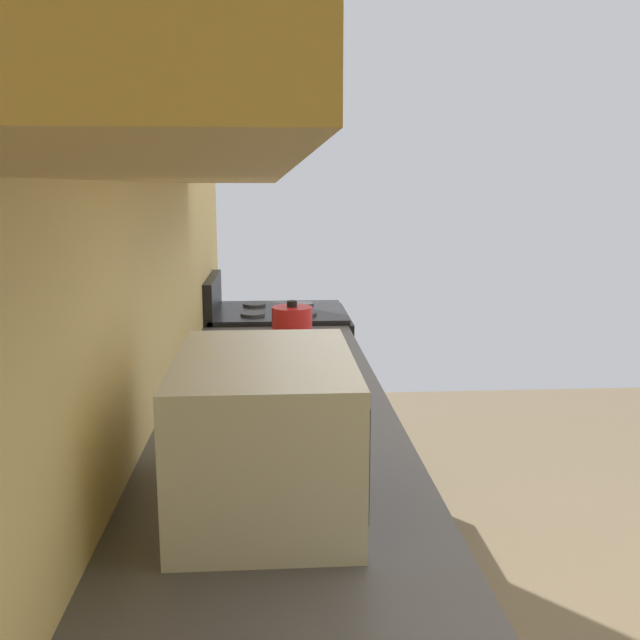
{
  "coord_description": "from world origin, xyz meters",
  "views": [
    {
      "loc": [
        -1.75,
        1.2,
        1.51
      ],
      "look_at": [
        -0.1,
        1.09,
        1.19
      ],
      "focal_mm": 39.34,
      "sensor_mm": 36.0,
      "label": 1
    }
  ],
  "objects_px": {
    "bowl": "(295,348)",
    "kettle": "(292,323)",
    "oven_range": "(279,405)",
    "microwave": "(267,430)"
  },
  "relations": [
    {
      "from": "microwave",
      "to": "kettle",
      "type": "height_order",
      "value": "microwave"
    },
    {
      "from": "bowl",
      "to": "kettle",
      "type": "relative_size",
      "value": 0.91
    },
    {
      "from": "microwave",
      "to": "oven_range",
      "type": "bearing_deg",
      "value": -1.1
    },
    {
      "from": "oven_range",
      "to": "kettle",
      "type": "distance_m",
      "value": 0.74
    },
    {
      "from": "bowl",
      "to": "kettle",
      "type": "xyz_separation_m",
      "value": [
        0.33,
        0.0,
        0.03
      ]
    },
    {
      "from": "kettle",
      "to": "bowl",
      "type": "bearing_deg",
      "value": 180.0
    },
    {
      "from": "oven_range",
      "to": "microwave",
      "type": "relative_size",
      "value": 2.29
    },
    {
      "from": "oven_range",
      "to": "kettle",
      "type": "xyz_separation_m",
      "value": [
        -0.54,
        -0.05,
        0.51
      ]
    },
    {
      "from": "bowl",
      "to": "kettle",
      "type": "distance_m",
      "value": 0.33
    },
    {
      "from": "bowl",
      "to": "microwave",
      "type": "bearing_deg",
      "value": 175.53
    }
  ]
}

